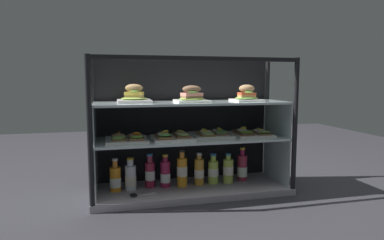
{
  "coord_description": "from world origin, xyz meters",
  "views": [
    {
      "loc": [
        -0.53,
        -2.12,
        0.75
      ],
      "look_at": [
        0.0,
        0.0,
        0.49
      ],
      "focal_mm": 31.53,
      "sensor_mm": 36.0,
      "label": 1
    }
  ],
  "objects": [
    {
      "name": "juice_bottle_tucked_behind",
      "position": [
        -0.17,
        0.04,
        0.13
      ],
      "size": [
        0.07,
        0.07,
        0.22
      ],
      "color": "#A11C47",
      "rests_on": "case_base_deck"
    },
    {
      "name": "plated_roll_sandwich_mid_left",
      "position": [
        -0.37,
        0.05,
        0.65
      ],
      "size": [
        0.21,
        0.21,
        0.12
      ],
      "color": "white",
      "rests_on": "shelf_upper_glass"
    },
    {
      "name": "juice_bottle_back_center",
      "position": [
        -0.5,
        0.03,
        0.12
      ],
      "size": [
        0.07,
        0.07,
        0.21
      ],
      "color": "orange",
      "rests_on": "case_base_deck"
    },
    {
      "name": "open_sandwich_tray_center",
      "position": [
        0.42,
        0.0,
        0.39
      ],
      "size": [
        0.26,
        0.27,
        0.06
      ],
      "color": "white",
      "rests_on": "shelf_lower_glass"
    },
    {
      "name": "open_sandwich_tray_far_left",
      "position": [
        -0.14,
        -0.03,
        0.39
      ],
      "size": [
        0.26,
        0.26,
        0.07
      ],
      "color": "white",
      "rests_on": "shelf_lower_glass"
    },
    {
      "name": "shelf_upper_glass",
      "position": [
        0.0,
        0.0,
        0.6
      ],
      "size": [
        1.25,
        0.39,
        0.01
      ],
      "primitive_type": "cube",
      "color": "silver",
      "rests_on": "riser_upper_tier"
    },
    {
      "name": "open_sandwich_tray_mid_left",
      "position": [
        0.14,
        0.02,
        0.39
      ],
      "size": [
        0.26,
        0.26,
        0.06
      ],
      "color": "white",
      "rests_on": "shelf_lower_glass"
    },
    {
      "name": "juice_bottle_front_right_end",
      "position": [
        -0.06,
        0.02,
        0.15
      ],
      "size": [
        0.07,
        0.07,
        0.25
      ],
      "color": "orange",
      "rests_on": "case_base_deck"
    },
    {
      "name": "ground_plane",
      "position": [
        0.0,
        0.0,
        -0.01
      ],
      "size": [
        6.0,
        6.0,
        0.02
      ],
      "primitive_type": "cube",
      "color": "#2D2C32",
      "rests_on": "ground"
    },
    {
      "name": "juice_bottle_back_right",
      "position": [
        -0.27,
        0.06,
        0.13
      ],
      "size": [
        0.07,
        0.07,
        0.22
      ],
      "color": "maroon",
      "rests_on": "case_base_deck"
    },
    {
      "name": "riser_lower_tier",
      "position": [
        0.0,
        0.0,
        0.2
      ],
      "size": [
        1.23,
        0.37,
        0.31
      ],
      "color": "silver",
      "rests_on": "case_base_deck"
    },
    {
      "name": "plated_roll_sandwich_right_of_center",
      "position": [
        0.38,
        0.0,
        0.65
      ],
      "size": [
        0.19,
        0.19,
        0.11
      ],
      "color": "white",
      "rests_on": "shelf_upper_glass"
    },
    {
      "name": "shelf_lower_glass",
      "position": [
        0.0,
        0.0,
        0.36
      ],
      "size": [
        1.25,
        0.39,
        0.01
      ],
      "primitive_type": "cube",
      "color": "silver",
      "rests_on": "riser_lower_tier"
    },
    {
      "name": "juice_bottle_front_left_end",
      "position": [
        -0.4,
        0.03,
        0.12
      ],
      "size": [
        0.07,
        0.07,
        0.21
      ],
      "color": "white",
      "rests_on": "case_base_deck"
    },
    {
      "name": "juice_bottle_back_left",
      "position": [
        0.26,
        0.03,
        0.13
      ],
      "size": [
        0.07,
        0.07,
        0.2
      ],
      "color": "#B9C950",
      "rests_on": "case_base_deck"
    },
    {
      "name": "juice_bottle_front_second",
      "position": [
        0.38,
        0.06,
        0.13
      ],
      "size": [
        0.07,
        0.07,
        0.23
      ],
      "color": "maroon",
      "rests_on": "case_base_deck"
    },
    {
      "name": "riser_upper_tier",
      "position": [
        0.0,
        0.0,
        0.48
      ],
      "size": [
        1.23,
        0.37,
        0.22
      ],
      "color": "silver",
      "rests_on": "shelf_lower_glass"
    },
    {
      "name": "case_frame",
      "position": [
        0.0,
        0.13,
        0.49
      ],
      "size": [
        1.29,
        0.43,
        0.89
      ],
      "color": "black",
      "rests_on": "ground"
    },
    {
      "name": "juice_bottle_near_post",
      "position": [
        0.06,
        0.03,
        0.13
      ],
      "size": [
        0.07,
        0.07,
        0.22
      ],
      "color": "gold",
      "rests_on": "case_base_deck"
    },
    {
      "name": "case_base_deck",
      "position": [
        0.0,
        0.0,
        0.02
      ],
      "size": [
        1.29,
        0.43,
        0.04
      ],
      "primitive_type": "cube",
      "color": "#A59CA8",
      "rests_on": "ground"
    },
    {
      "name": "plated_roll_sandwich_far_right",
      "position": [
        -0.01,
        -0.02,
        0.65
      ],
      "size": [
        0.21,
        0.21,
        0.11
      ],
      "color": "white",
      "rests_on": "shelf_upper_glass"
    },
    {
      "name": "kitchen_scissors",
      "position": [
        -0.37,
        -0.09,
        0.05
      ],
      "size": [
        0.18,
        0.08,
        0.01
      ],
      "color": "silver",
      "rests_on": "case_base_deck"
    },
    {
      "name": "juice_bottle_front_fourth",
      "position": [
        0.16,
        0.04,
        0.13
      ],
      "size": [
        0.07,
        0.07,
        0.21
      ],
      "color": "#B3D34E",
      "rests_on": "case_base_deck"
    },
    {
      "name": "open_sandwich_tray_far_right",
      "position": [
        -0.42,
        -0.01,
        0.39
      ],
      "size": [
        0.26,
        0.26,
        0.06
      ],
      "color": "white",
      "rests_on": "shelf_lower_glass"
    }
  ]
}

